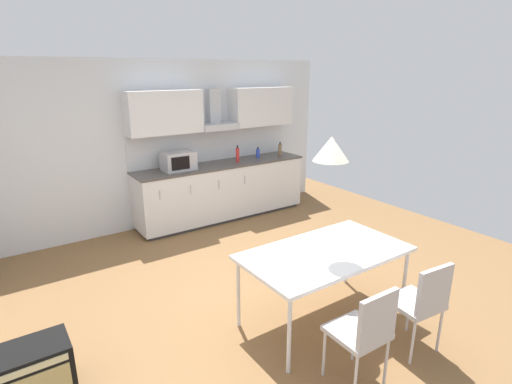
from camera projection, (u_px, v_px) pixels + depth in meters
name	position (u px, v px, depth m)	size (l,w,h in m)	color
ground_plane	(261.00, 299.00, 4.37)	(7.62, 8.26, 0.02)	brown
wall_back	(158.00, 145.00, 6.20)	(6.10, 0.10, 2.56)	silver
kitchen_counter	(222.00, 190.00, 6.66)	(2.91, 0.65, 0.93)	#333333
backsplash_tile	(213.00, 146.00, 6.69)	(2.89, 0.02, 0.50)	silver
upper_wall_cabinets	(216.00, 110.00, 6.39)	(2.89, 0.40, 0.64)	silver
microwave	(178.00, 161.00, 6.07)	(0.48, 0.35, 0.28)	#ADADB2
bottle_red	(238.00, 155.00, 6.63)	(0.06, 0.06, 0.27)	red
bottle_blue	(258.00, 153.00, 6.94)	(0.06, 0.06, 0.19)	blue
bottle_brown	(280.00, 150.00, 7.12)	(0.06, 0.06, 0.24)	brown
dining_table	(325.00, 255.00, 3.81)	(1.61, 0.89, 0.75)	white
chair_near_right	(422.00, 299.00, 3.40)	(0.44, 0.44, 0.87)	#B2B2B7
chair_near_left	(366.00, 328.00, 3.01)	(0.41, 0.41, 0.87)	#B2B2B7
guitar_amp	(35.00, 372.00, 3.01)	(0.52, 0.37, 0.44)	black
pendant_lamp	(331.00, 149.00, 3.50)	(0.32, 0.32, 0.22)	silver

